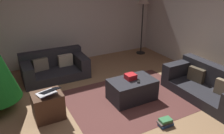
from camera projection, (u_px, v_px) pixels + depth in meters
name	position (u px, v px, depth m)	size (l,w,h in m)	color
ground_plane	(107.00, 119.00, 4.02)	(6.40, 6.40, 0.00)	#93704C
rear_partition	(54.00, 18.00, 6.05)	(6.40, 0.12, 2.60)	beige
couch_left	(54.00, 67.00, 5.59)	(1.57, 0.92, 0.63)	#26262B
couch_right	(208.00, 85.00, 4.66)	(0.87, 1.77, 0.65)	#26262B
ottoman	(132.00, 90.00, 4.59)	(0.93, 0.59, 0.44)	#26262B
gift_box	(131.00, 77.00, 4.53)	(0.21, 0.19, 0.11)	red
tv_remote	(138.00, 81.00, 4.43)	(0.05, 0.16, 0.02)	black
side_table	(48.00, 106.00, 3.99)	(0.52, 0.44, 0.49)	#4C3323
laptop	(48.00, 92.00, 3.84)	(0.41, 0.44, 0.17)	silver
book_stack	(165.00, 122.00, 3.84)	(0.27, 0.17, 0.13)	#2D5193
corner_lamp	(143.00, 4.00, 6.65)	(0.36, 0.36, 1.82)	black
area_rug	(132.00, 99.00, 4.67)	(2.60, 2.00, 0.01)	brown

